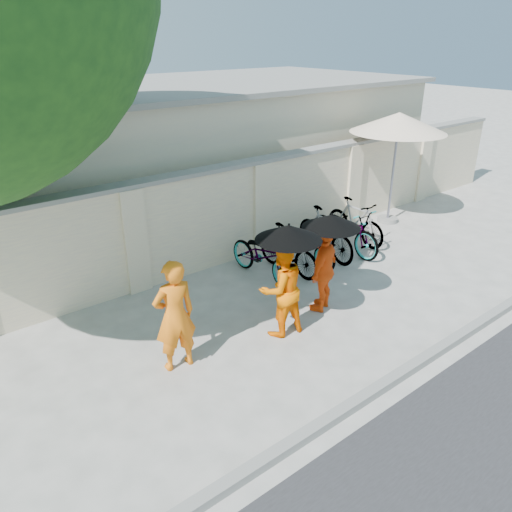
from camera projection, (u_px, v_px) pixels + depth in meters
ground at (286, 342)px, 7.97m from camera, size 80.00×80.00×0.00m
kerb at (370, 394)px, 6.73m from camera, size 40.00×0.16×0.12m
compound_wall at (220, 217)px, 10.40m from camera, size 20.00×0.30×2.00m
building_behind at (169, 151)px, 13.43m from camera, size 14.00×6.00×3.20m
monk_left at (175, 316)px, 7.05m from camera, size 0.67×0.48×1.71m
monk_center at (281, 289)px, 7.91m from camera, size 0.85×0.71×1.61m
parasol_center at (289, 232)px, 7.48m from camera, size 1.03×1.03×0.99m
monk_right at (324, 269)px, 8.64m from camera, size 0.97×0.69×1.53m
parasol_right at (331, 221)px, 8.22m from camera, size 0.98×0.98×0.92m
patio_umbrella at (398, 124)px, 12.01m from camera, size 2.79×2.79×2.78m
bike_0 at (263, 256)px, 9.87m from camera, size 0.70×1.86×0.97m
bike_1 at (288, 250)px, 10.11m from camera, size 0.54×1.67×0.99m
bike_2 at (306, 244)px, 10.52m from camera, size 0.65×1.72×0.89m
bike_3 at (325, 233)px, 10.79m from camera, size 0.69×1.85×1.08m
bike_4 at (345, 229)px, 11.09m from camera, size 0.74×1.98×1.03m
bike_5 at (355, 221)px, 11.56m from camera, size 0.53×1.73×1.03m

